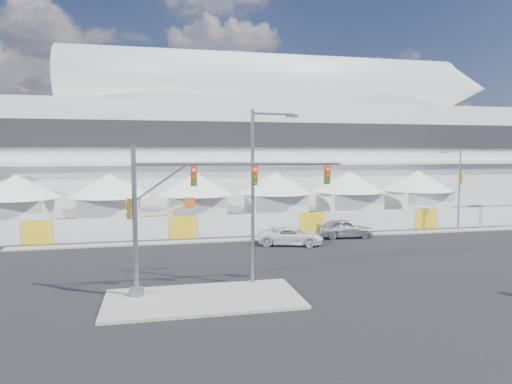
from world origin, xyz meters
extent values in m
plane|color=black|center=(0.00, 0.00, 0.00)|extent=(160.00, 160.00, 0.00)
cube|color=gray|center=(-6.00, -3.00, 0.07)|extent=(10.00, 5.00, 0.15)
cube|color=gray|center=(20.00, 12.50, 0.06)|extent=(80.00, 1.20, 0.12)
cube|color=silver|center=(8.00, 42.00, 7.00)|extent=(80.00, 24.00, 14.00)
cube|color=black|center=(8.00, 29.85, 9.80)|extent=(68.00, 0.30, 3.20)
cube|color=silver|center=(8.00, 29.60, 6.30)|extent=(72.00, 0.80, 0.50)
cylinder|color=silver|center=(8.00, 40.00, 17.78)|extent=(57.60, 8.40, 8.40)
cylinder|color=silver|center=(10.00, 40.00, 17.36)|extent=(51.60, 6.80, 6.80)
cylinder|color=silver|center=(12.00, 40.00, 16.94)|extent=(45.60, 5.20, 5.20)
cone|color=silver|center=(40.80, 40.00, 18.00)|extent=(8.00, 7.60, 7.60)
cube|color=white|center=(-22.00, 24.00, 1.50)|extent=(6.00, 6.00, 3.00)
cone|color=white|center=(-22.00, 24.00, 4.20)|extent=(8.40, 8.40, 2.40)
cube|color=white|center=(-13.00, 24.00, 1.50)|extent=(6.00, 6.00, 3.00)
cone|color=white|center=(-13.00, 24.00, 4.20)|extent=(8.40, 8.40, 2.40)
cube|color=white|center=(-4.00, 24.00, 1.50)|extent=(6.00, 6.00, 3.00)
cone|color=white|center=(-4.00, 24.00, 4.20)|extent=(8.40, 8.40, 2.40)
cube|color=white|center=(5.00, 24.00, 1.50)|extent=(6.00, 6.00, 3.00)
cone|color=white|center=(5.00, 24.00, 4.20)|extent=(8.40, 8.40, 2.40)
cube|color=white|center=(14.00, 24.00, 1.50)|extent=(6.00, 6.00, 3.00)
cone|color=white|center=(14.00, 24.00, 4.20)|extent=(8.40, 8.40, 2.40)
cube|color=white|center=(23.00, 24.00, 1.50)|extent=(6.00, 6.00, 3.00)
cone|color=white|center=(23.00, 24.00, 4.20)|extent=(8.40, 8.40, 2.40)
cube|color=silver|center=(6.00, 14.50, 1.00)|extent=(70.00, 0.25, 2.00)
imported|color=#ACACB1|center=(8.13, 11.68, 0.85)|extent=(2.45, 5.12, 1.69)
imported|color=silver|center=(2.53, 9.71, 0.74)|extent=(3.90, 5.83, 1.48)
imported|color=white|center=(21.87, 20.47, 0.77)|extent=(4.21, 4.61, 1.53)
imported|color=black|center=(28.14, 19.43, 0.83)|extent=(3.49, 5.22, 1.65)
imported|color=#B8B8BD|center=(-8.94, 18.71, 0.67)|extent=(3.37, 4.95, 1.33)
cylinder|color=slate|center=(-9.38, -1.92, 4.07)|extent=(0.26, 0.26, 7.84)
cylinder|color=slate|center=(-9.38, -1.92, 0.35)|extent=(0.76, 0.76, 0.40)
cylinder|color=slate|center=(-3.75, -1.92, 7.01)|extent=(11.25, 0.17, 0.17)
cube|color=#594714|center=(-6.33, -1.92, 6.36)|extent=(0.32, 0.22, 1.05)
cube|color=#594714|center=(-3.06, -1.92, 6.36)|extent=(0.32, 0.22, 1.05)
cube|color=#594714|center=(1.11, -1.92, 6.36)|extent=(0.32, 0.22, 1.05)
cube|color=#594714|center=(-9.65, -1.92, 4.72)|extent=(0.22, 0.32, 1.05)
cylinder|color=gray|center=(-2.94, -0.88, 5.08)|extent=(0.20, 0.20, 9.85)
cylinder|color=gray|center=(-1.74, -0.88, 9.78)|extent=(2.41, 0.13, 0.13)
cube|color=gray|center=(-0.64, -0.88, 9.68)|extent=(0.66, 0.27, 0.16)
cylinder|color=slate|center=(20.31, 12.50, 3.95)|extent=(0.16, 0.16, 7.89)
cylinder|color=slate|center=(19.34, 12.50, 7.71)|extent=(1.93, 0.11, 0.11)
cube|color=slate|center=(18.47, 12.50, 7.63)|extent=(0.53, 0.22, 0.13)
cube|color=yellow|center=(20.53, 12.50, 5.26)|extent=(0.03, 0.53, 1.23)
cube|color=#E65215|center=(-9.56, 17.40, 0.51)|extent=(3.38, 1.61, 1.02)
cube|color=beige|center=(-8.45, 17.40, 1.85)|extent=(3.52, 0.46, 0.32)
cube|color=beige|center=(-6.42, 17.40, 2.40)|extent=(2.73, 0.38, 1.12)
cube|color=#E65215|center=(-5.13, 17.40, 2.86)|extent=(0.86, 0.86, 0.92)
camera|label=1|loc=(-8.30, -25.99, 7.61)|focal=32.00mm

